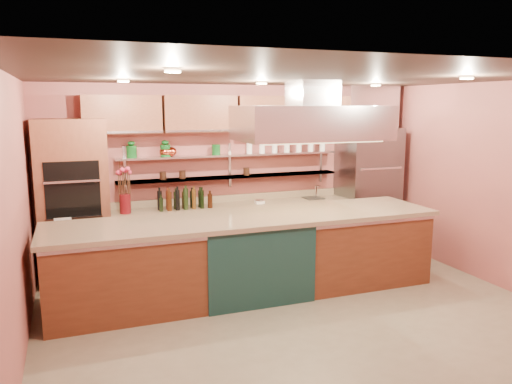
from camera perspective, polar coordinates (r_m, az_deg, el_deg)
name	(u,v)px	position (r m, az deg, el deg)	size (l,w,h in m)	color
floor	(297,314)	(6.24, 4.72, -13.69)	(6.00, 5.00, 0.02)	gray
ceiling	(301,76)	(5.72, 5.13, 13.03)	(6.00, 5.00, 0.02)	black
wall_back	(232,173)	(8.11, -2.74, 2.23)	(6.00, 0.04, 2.80)	#AD5952
wall_front	(453,262)	(3.79, 21.62, -7.45)	(6.00, 0.04, 2.80)	#AD5952
wall_left	(14,220)	(5.29, -25.90, -2.94)	(0.04, 5.00, 2.80)	#AD5952
wall_right	(496,185)	(7.60, 25.77, 0.72)	(0.04, 5.00, 2.80)	#AD5952
oven_stack	(73,201)	(7.45, -20.14, -1.02)	(0.95, 0.64, 2.30)	brown
refrigerator	(368,189)	(8.86, 12.63, 0.37)	(0.95, 0.72, 2.10)	slate
back_counter	(236,233)	(8.00, -2.36, -4.71)	(3.84, 0.64, 0.93)	tan
wall_shelf_lower	(232,177)	(7.98, -2.79, 1.74)	(3.60, 0.26, 0.03)	silver
wall_shelf_upper	(232,155)	(7.94, -2.81, 4.24)	(3.60, 0.26, 0.03)	silver
upper_cabinets	(235,114)	(7.87, -2.39, 8.93)	(4.60, 0.36, 0.55)	brown
range_hood	(312,123)	(6.72, 6.41, 7.86)	(2.00, 1.00, 0.45)	silver
ceiling_downlights	(293,80)	(5.90, 4.26, 12.66)	(4.00, 2.80, 0.02)	#FFE5A5
island	(249,255)	(6.65, -0.86, -7.22)	(5.04, 1.09, 1.05)	brown
flower_vase	(125,204)	(7.47, -14.72, -1.32)	(0.16, 0.16, 0.28)	maroon
oil_bottle_cluster	(185,200)	(7.61, -8.10, -0.90)	(0.87, 0.25, 0.28)	black
kitchen_scale	(260,201)	(7.97, 0.41, -1.03)	(0.14, 0.11, 0.08)	white
bar_faucet	(316,192)	(8.48, 6.88, 0.04)	(0.03, 0.03, 0.22)	silver
copper_kettle	(171,152)	(7.69, -9.72, 4.57)	(0.18, 0.18, 0.14)	#C24A2C
green_canister	(216,150)	(7.86, -4.59, 4.86)	(0.13, 0.13, 0.16)	#104D19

